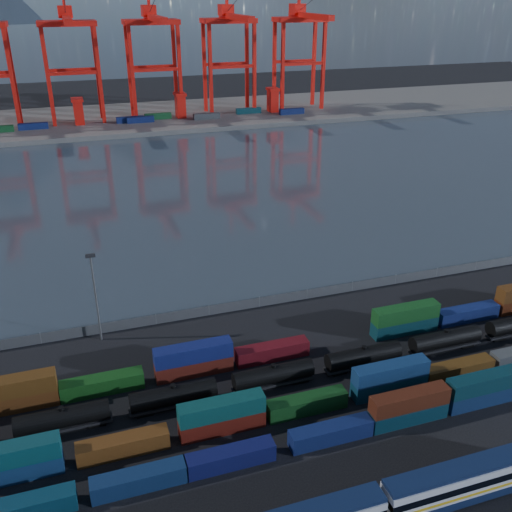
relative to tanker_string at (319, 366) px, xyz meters
name	(u,v)px	position (x,y,z in m)	size (l,w,h in m)	color
ground	(318,395)	(-1.98, -4.25, -2.03)	(700.00, 700.00, 0.00)	black
harbor_water	(180,188)	(-1.98, 100.75, -2.02)	(700.00, 700.00, 0.00)	#323D49
far_quay	(135,118)	(-1.98, 205.75, -1.03)	(700.00, 70.00, 2.00)	#514F4C
container_row_south	(315,434)	(-6.71, -13.51, -0.21)	(139.95, 2.39, 5.10)	#3F4344
container_row_mid	(401,379)	(10.41, -6.99, 0.02)	(128.67, 2.45, 5.23)	navy
container_row_north	(253,351)	(-8.81, 6.95, 0.21)	(141.04, 2.53, 5.38)	navy
tanker_string	(319,366)	(0.00, 0.00, 0.00)	(121.66, 2.83, 4.05)	black
waterfront_fence	(259,302)	(-1.98, 23.75, -1.03)	(160.12, 0.12, 2.20)	#595B5E
yard_light_mast	(95,293)	(-31.98, 21.75, 7.27)	(1.60, 0.40, 16.60)	slate
gantry_cranes	(111,35)	(-9.48, 199.11, 35.91)	(198.81, 45.71, 61.90)	red
quay_containers	(113,121)	(-12.98, 191.21, 1.27)	(172.58, 10.99, 2.60)	navy
straddle_carriers	(131,108)	(-4.48, 195.75, 5.79)	(140.00, 7.00, 11.10)	red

